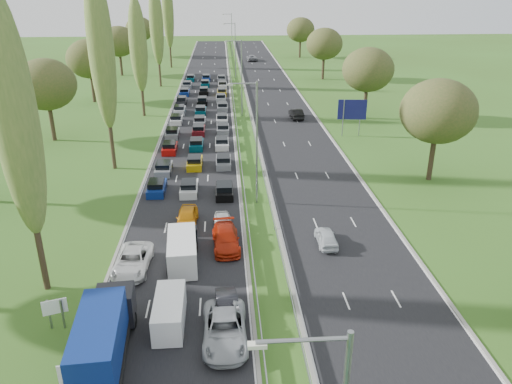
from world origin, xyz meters
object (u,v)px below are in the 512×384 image
object	(u,v)px
white_van_rear	(182,249)
info_sign	(55,310)
near_car_2	(133,261)
white_van_front	(170,310)
direction_sign	(352,111)
blue_lorry	(104,336)

from	to	relation	value
white_van_rear	info_sign	distance (m)	10.58
near_car_2	info_sign	world-z (taller)	info_sign
near_car_2	white_van_rear	distance (m)	3.84
white_van_front	info_sign	size ratio (longest dim) A/B	2.24
direction_sign	near_car_2	bearing A→B (deg)	-126.33
blue_lorry	direction_sign	distance (m)	50.87
near_car_2	blue_lorry	xyz separation A→B (m)	(0.10, -10.04, 1.10)
white_van_front	direction_sign	distance (m)	46.35
near_car_2	info_sign	bearing A→B (deg)	-116.09
near_car_2	blue_lorry	world-z (taller)	blue_lorry
info_sign	white_van_front	bearing A→B (deg)	0.31
near_car_2	white_van_rear	xyz separation A→B (m)	(3.72, 0.90, 0.36)
near_car_2	white_van_front	world-z (taller)	white_van_front
white_van_front	info_sign	distance (m)	7.08
white_van_rear	direction_sign	xyz separation A→B (m)	(21.43, 33.30, 2.44)
near_car_2	white_van_front	size ratio (longest dim) A/B	1.15
white_van_front	white_van_rear	bearing A→B (deg)	87.21
white_van_rear	direction_sign	world-z (taller)	direction_sign
white_van_front	white_van_rear	size ratio (longest dim) A/B	0.86
white_van_rear	blue_lorry	bearing A→B (deg)	-112.30
blue_lorry	direction_sign	bearing A→B (deg)	56.53
info_sign	near_car_2	bearing A→B (deg)	61.43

